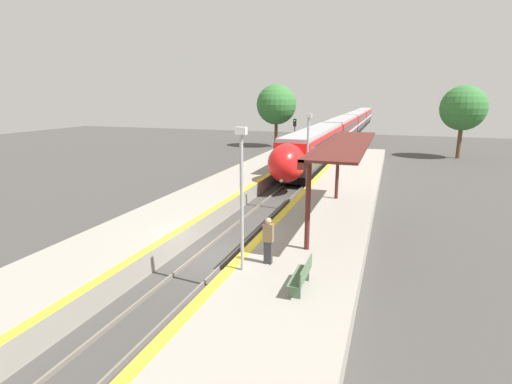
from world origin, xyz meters
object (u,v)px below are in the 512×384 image
Objects in this scene: lamppost_mid at (308,150)px; train at (348,125)px; person_waiting at (268,240)px; railway_signal at (295,138)px; lamppost_near at (242,190)px; platform_bench at (302,275)px.

train is at bearing 93.03° from lamppost_mid.
person_waiting is at bearing -86.80° from train.
railway_signal is 15.51m from lamppost_mid.
lamppost_near is (2.32, -54.49, 1.63)m from train.
platform_bench is at bearing -17.91° from lamppost_near.
lamppost_mid reaches higher than railway_signal.
train is at bearing 86.01° from railway_signal.
lamppost_near is (-0.69, -0.81, 1.95)m from person_waiting.
railway_signal is (-2.01, -28.88, 0.69)m from train.
person_waiting is 0.35× the size of lamppost_near.
person_waiting is 10.15m from lamppost_mid.
lamppost_mid reaches higher than person_waiting.
platform_bench is at bearing -78.78° from lamppost_mid.
lamppost_mid is (0.00, 10.75, 0.00)m from lamppost_near.
railway_signal is 25.99m from lamppost_near.
railway_signal is at bearing 101.44° from person_waiting.
train is 47.95× the size of person_waiting.
railway_signal reaches higher than person_waiting.
lamppost_mid is at bearing 101.22° from platform_bench.
lamppost_mid is at bearing 93.95° from person_waiting.
lamppost_near reaches higher than person_waiting.
platform_bench is at bearing -75.91° from railway_signal.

